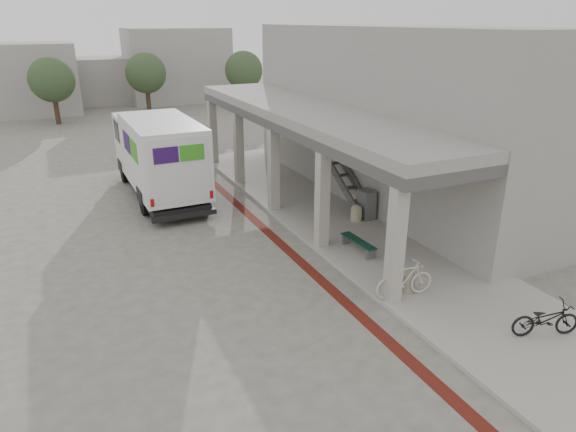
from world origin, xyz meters
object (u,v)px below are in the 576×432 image
bench (358,243)px  bicycle_black (546,319)px  utility_cabinet (366,204)px  fedex_truck (158,154)px  bicycle_cream (405,279)px

bench → bicycle_black: size_ratio=0.98×
bench → utility_cabinet: (1.89, 2.46, 0.28)m
utility_cabinet → fedex_truck: bearing=135.0°
utility_cabinet → bicycle_black: 8.43m
fedex_truck → bicycle_cream: 12.63m
bicycle_cream → fedex_truck: bearing=25.0°
fedex_truck → utility_cabinet: (6.44, -6.40, -1.17)m
bench → bicycle_cream: bearing=-101.3°
fedex_truck → bicycle_cream: size_ratio=4.70×
bicycle_black → bicycle_cream: (-1.93, 2.93, 0.08)m
fedex_truck → bicycle_black: bearing=-68.6°
bicycle_cream → bench: bearing=-2.5°
bench → utility_cabinet: size_ratio=1.47×
bicycle_black → bench: bearing=33.3°
fedex_truck → utility_cabinet: 9.15m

